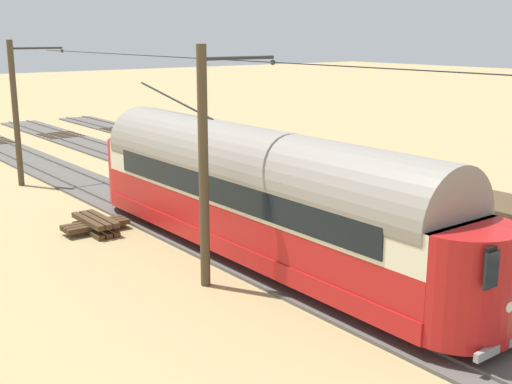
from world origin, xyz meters
TOP-DOWN VIEW (x-y plane):
  - ground_plane at (0.00, 0.00)m, footprint 220.00×220.00m
  - track_streetcar_siding at (-4.83, -0.31)m, footprint 2.80×80.00m
  - track_adjacent_siding at (0.00, -0.31)m, footprint 2.80×80.00m
  - track_third_siding at (4.83, -0.31)m, footprint 2.80×80.00m
  - vintage_streetcar at (4.83, -1.58)m, footprint 2.65×17.92m
  - flatcar_adjacent at (-4.83, 1.01)m, footprint 2.80×12.97m
  - flatcar_far_siding at (-0.00, 0.93)m, footprint 2.80×11.29m
  - catenary_pole_foreground at (7.22, -16.92)m, footprint 2.68×0.28m
  - catenary_pole_mid_near at (7.22, -0.71)m, footprint 2.68×0.28m
  - overhead_wire_run at (4.88, -1.38)m, footprint 2.47×36.42m
  - switch_stand at (-6.06, -6.96)m, footprint 0.50×0.30m
  - spare_tie_stack at (7.63, -7.61)m, footprint 2.40×2.40m

SIDE VIEW (x-z plane):
  - ground_plane at x=0.00m, z-range 0.00..0.00m
  - track_streetcar_siding at x=-4.83m, z-range -0.04..0.14m
  - track_adjacent_siding at x=0.00m, z-range -0.04..0.14m
  - track_third_siding at x=4.83m, z-range -0.04..0.14m
  - spare_tie_stack at x=7.63m, z-range 0.00..0.54m
  - switch_stand at x=-6.06m, z-range 0.08..1.32m
  - flatcar_adjacent at x=-4.83m, z-range 0.06..1.66m
  - flatcar_far_siding at x=0.00m, z-range 0.06..1.66m
  - vintage_streetcar at x=4.83m, z-range -0.29..4.81m
  - catenary_pole_foreground at x=7.22m, z-range 0.15..7.00m
  - catenary_pole_mid_near at x=7.22m, z-range 0.15..7.00m
  - overhead_wire_run at x=4.88m, z-range 6.22..6.39m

